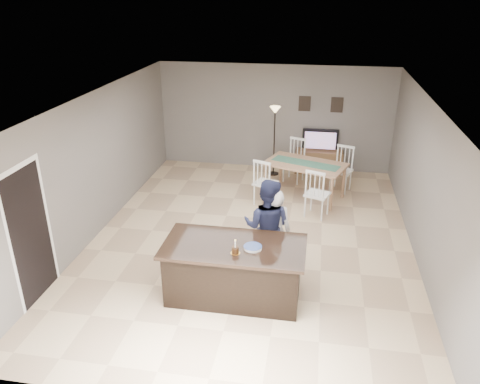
% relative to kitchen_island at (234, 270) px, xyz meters
% --- Properties ---
extents(floor, '(8.00, 8.00, 0.00)m').
position_rel_kitchen_island_xyz_m(floor, '(0.00, 1.80, -0.45)').
color(floor, '#D0B085').
rests_on(floor, ground).
extents(room_shell, '(8.00, 8.00, 8.00)m').
position_rel_kitchen_island_xyz_m(room_shell, '(0.00, 1.80, 1.22)').
color(room_shell, slate).
rests_on(room_shell, floor).
extents(kitchen_island, '(2.15, 1.10, 0.90)m').
position_rel_kitchen_island_xyz_m(kitchen_island, '(0.00, 0.00, 0.00)').
color(kitchen_island, black).
rests_on(kitchen_island, floor).
extents(tv_console, '(1.20, 0.40, 0.60)m').
position_rel_kitchen_island_xyz_m(tv_console, '(1.20, 5.57, -0.15)').
color(tv_console, brown).
rests_on(tv_console, floor).
extents(television, '(0.91, 0.12, 0.53)m').
position_rel_kitchen_island_xyz_m(television, '(1.20, 5.64, 0.41)').
color(television, black).
rests_on(television, tv_console).
extents(tv_screen_glow, '(0.78, 0.00, 0.78)m').
position_rel_kitchen_island_xyz_m(tv_screen_glow, '(1.20, 5.56, 0.42)').
color(tv_screen_glow, '#CD5116').
rests_on(tv_screen_glow, tv_console).
extents(picture_frames, '(1.10, 0.02, 0.38)m').
position_rel_kitchen_island_xyz_m(picture_frames, '(1.15, 5.78, 1.30)').
color(picture_frames, black).
rests_on(picture_frames, room_shell).
extents(doorway, '(0.00, 2.10, 2.65)m').
position_rel_kitchen_island_xyz_m(doorway, '(-2.99, -0.50, 0.80)').
color(doorway, black).
rests_on(doorway, floor).
extents(woman, '(0.58, 0.41, 1.50)m').
position_rel_kitchen_island_xyz_m(woman, '(0.53, 0.83, 0.29)').
color(woman, silver).
rests_on(woman, floor).
extents(man, '(0.88, 0.73, 1.66)m').
position_rel_kitchen_island_xyz_m(man, '(0.40, 0.80, 0.38)').
color(man, '#1A1E3A').
rests_on(man, floor).
extents(birthday_cake, '(0.14, 0.14, 0.22)m').
position_rel_kitchen_island_xyz_m(birthday_cake, '(0.06, -0.23, 0.50)').
color(birthday_cake, gold).
rests_on(birthday_cake, kitchen_island).
extents(plate_stack, '(0.27, 0.27, 0.04)m').
position_rel_kitchen_island_xyz_m(plate_stack, '(0.29, -0.06, 0.47)').
color(plate_stack, white).
rests_on(plate_stack, kitchen_island).
extents(dining_table, '(2.24, 2.42, 1.07)m').
position_rel_kitchen_island_xyz_m(dining_table, '(0.90, 3.95, 0.23)').
color(dining_table, '#A97F5B').
rests_on(dining_table, floor).
extents(floor_lamp, '(0.26, 0.26, 1.77)m').
position_rel_kitchen_island_xyz_m(floor_lamp, '(0.06, 5.26, 0.92)').
color(floor_lamp, black).
rests_on(floor_lamp, floor).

